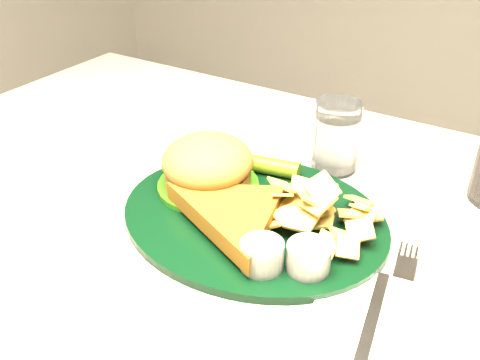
# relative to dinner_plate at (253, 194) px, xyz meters

# --- Properties ---
(dinner_plate) EXTENTS (0.34, 0.29, 0.08)m
(dinner_plate) POSITION_rel_dinner_plate_xyz_m (0.00, 0.00, 0.00)
(dinner_plate) COLOR black
(dinner_plate) RESTS_ON table
(water_glass) EXTENTS (0.07, 0.07, 0.10)m
(water_glass) POSITION_rel_dinner_plate_xyz_m (0.03, 0.17, 0.01)
(water_glass) COLOR silver
(water_glass) RESTS_ON table
(fork_napkin) EXTENTS (0.16, 0.19, 0.01)m
(fork_napkin) POSITION_rel_dinner_plate_xyz_m (0.18, -0.07, -0.03)
(fork_napkin) COLOR white
(fork_napkin) RESTS_ON table
(spoon) EXTENTS (0.06, 0.17, 0.01)m
(spoon) POSITION_rel_dinner_plate_xyz_m (-0.12, 0.03, -0.03)
(spoon) COLOR white
(spoon) RESTS_ON table
(ramekin) EXTENTS (0.05, 0.05, 0.03)m
(ramekin) POSITION_rel_dinner_plate_xyz_m (-0.33, 0.11, -0.02)
(ramekin) COLOR white
(ramekin) RESTS_ON table
(wrapped_straw) EXTENTS (0.19, 0.07, 0.01)m
(wrapped_straw) POSITION_rel_dinner_plate_xyz_m (-0.06, 0.14, -0.03)
(wrapped_straw) COLOR white
(wrapped_straw) RESTS_ON table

